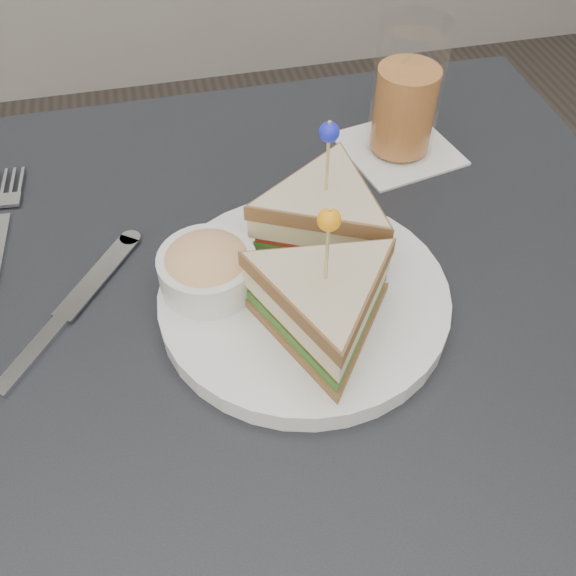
% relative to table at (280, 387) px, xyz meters
% --- Properties ---
extents(table, '(0.80, 0.80, 0.75)m').
position_rel_table_xyz_m(table, '(0.00, 0.00, 0.00)').
color(table, black).
rests_on(table, ground).
extents(plate_meal, '(0.33, 0.33, 0.15)m').
position_rel_table_xyz_m(plate_meal, '(0.03, 0.04, 0.12)').
color(plate_meal, white).
rests_on(plate_meal, table).
extents(cutlery_fork, '(0.04, 0.21, 0.01)m').
position_rel_table_xyz_m(cutlery_fork, '(-0.24, 0.19, 0.08)').
color(cutlery_fork, silver).
rests_on(cutlery_fork, table).
extents(cutlery_knife, '(0.13, 0.17, 0.01)m').
position_rel_table_xyz_m(cutlery_knife, '(-0.17, 0.07, 0.08)').
color(cutlery_knife, silver).
rests_on(cutlery_knife, table).
extents(drink_set, '(0.14, 0.14, 0.15)m').
position_rel_table_xyz_m(drink_set, '(0.19, 0.23, 0.14)').
color(drink_set, white).
rests_on(drink_set, table).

